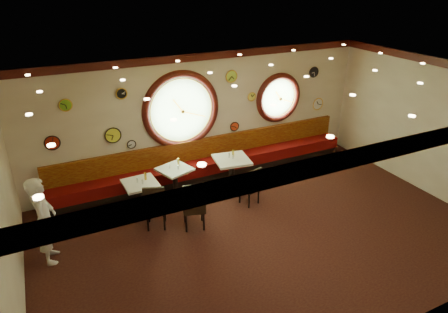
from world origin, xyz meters
TOP-DOWN VIEW (x-y plane):
  - floor at (0.00, 0.00)m, footprint 9.00×6.00m
  - ceiling at (0.00, 0.00)m, footprint 9.00×6.00m
  - wall_back at (0.00, 3.00)m, footprint 9.00×0.02m
  - wall_front at (0.00, -3.00)m, footprint 9.00×0.02m
  - wall_left at (-4.50, 0.00)m, footprint 0.02×6.00m
  - wall_right at (4.50, 0.00)m, footprint 0.02×6.00m
  - molding_back at (0.00, 2.95)m, footprint 9.00×0.10m
  - molding_front at (0.00, -2.95)m, footprint 9.00×0.10m
  - molding_right at (4.45, 0.00)m, footprint 0.10×6.00m
  - banquette_base at (0.00, 2.72)m, footprint 8.00×0.55m
  - banquette_seat at (0.00, 2.72)m, footprint 8.00×0.55m
  - banquette_back at (0.00, 2.94)m, footprint 8.00×0.10m
  - porthole_left_glass at (-0.60, 3.00)m, footprint 1.66×0.02m
  - porthole_left_frame at (-0.60, 2.98)m, footprint 1.98×0.18m
  - porthole_left_ring at (-0.60, 2.95)m, footprint 1.61×0.03m
  - porthole_right_glass at (2.20, 3.00)m, footprint 1.10×0.02m
  - porthole_right_frame at (2.20, 2.98)m, footprint 1.38×0.18m
  - porthole_right_ring at (2.20, 2.95)m, footprint 1.09×0.03m
  - wall_clock_0 at (-2.30, 2.96)m, footprint 0.36×0.03m
  - wall_clock_1 at (0.75, 2.96)m, footprint 0.30×0.03m
  - wall_clock_2 at (-3.60, 2.96)m, footprint 0.32×0.03m
  - wall_clock_3 at (-2.00, 2.96)m, footprint 0.24×0.03m
  - wall_clock_4 at (-1.90, 2.96)m, footprint 0.20×0.03m
  - wall_clock_5 at (3.30, 2.96)m, footprint 0.28×0.03m
  - wall_clock_6 at (0.85, 2.96)m, footprint 0.24×0.03m
  - wall_clock_7 at (1.35, 2.96)m, footprint 0.22×0.03m
  - wall_clock_8 at (3.55, 2.96)m, footprint 0.34×0.03m
  - wall_clock_9 at (-3.20, 2.96)m, footprint 0.26×0.03m
  - table_a at (-2.04, 1.78)m, footprint 0.74×0.74m
  - table_b at (-1.13, 2.14)m, footprint 0.87×0.87m
  - table_c at (0.20, 1.81)m, footprint 0.90×0.90m
  - chair_a at (-1.94, 1.08)m, footprint 0.56×0.56m
  - chair_b at (-1.22, 0.72)m, footprint 0.57×0.57m
  - chair_c at (0.34, 1.05)m, footprint 0.48×0.48m
  - condiment_a_salt at (-2.09, 1.81)m, footprint 0.03×0.03m
  - condiment_b_salt at (-1.23, 2.20)m, footprint 0.03×0.03m
  - condiment_c_salt at (0.17, 1.90)m, footprint 0.04×0.04m
  - condiment_a_pepper at (-2.01, 1.70)m, footprint 0.04×0.04m
  - condiment_b_pepper at (-1.07, 2.06)m, footprint 0.04×0.04m
  - condiment_c_pepper at (0.22, 1.80)m, footprint 0.04×0.04m
  - condiment_a_bottle at (-1.89, 1.86)m, footprint 0.05×0.05m
  - condiment_b_bottle at (-0.99, 2.26)m, footprint 0.05×0.05m
  - condiment_c_bottle at (0.28, 1.90)m, footprint 0.06×0.06m
  - waiter at (-4.00, 0.99)m, footprint 0.48×0.67m

SIDE VIEW (x-z plane):
  - floor at x=0.00m, z-range 0.00..0.00m
  - banquette_base at x=0.00m, z-range 0.00..0.20m
  - banquette_seat at x=0.00m, z-range 0.20..0.50m
  - table_b at x=-1.13m, z-range 0.10..0.86m
  - table_a at x=-2.04m, z-range 0.10..0.88m
  - chair_c at x=0.34m, z-range 0.25..0.82m
  - table_c at x=0.20m, z-range 0.11..0.99m
  - chair_a at x=-1.94m, z-range 0.27..0.91m
  - chair_b at x=-1.22m, z-range 0.29..0.97m
  - banquette_back at x=0.00m, z-range 0.48..1.02m
  - condiment_b_salt at x=-1.23m, z-range 0.76..0.85m
  - condiment_b_pepper at x=-1.07m, z-range 0.76..0.86m
  - condiment_a_salt at x=-2.09m, z-range 0.78..0.87m
  - condiment_a_pepper at x=-2.01m, z-range 0.78..0.88m
  - condiment_b_bottle at x=-0.99m, z-range 0.76..0.94m
  - waiter at x=-4.00m, z-range 0.00..1.72m
  - condiment_a_bottle at x=-1.89m, z-range 0.78..0.95m
  - condiment_c_salt at x=0.17m, z-range 0.88..0.99m
  - condiment_c_pepper at x=0.22m, z-range 0.88..0.99m
  - condiment_c_bottle at x=0.28m, z-range 0.88..1.06m
  - wall_clock_4 at x=-1.90m, z-range 1.10..1.30m
  - wall_clock_6 at x=0.85m, z-range 1.08..1.32m
  - wall_clock_8 at x=3.55m, z-range 1.28..1.62m
  - wall_clock_0 at x=-2.30m, z-range 1.32..1.68m
  - wall_clock_2 at x=-3.60m, z-range 1.39..1.71m
  - wall_back at x=0.00m, z-range 0.00..3.20m
  - wall_front at x=0.00m, z-range 0.00..3.20m
  - wall_left at x=-4.50m, z-range 0.00..3.20m
  - wall_right at x=4.50m, z-range 0.00..3.20m
  - porthole_right_ring at x=2.20m, z-range 1.26..2.34m
  - porthole_right_glass at x=2.20m, z-range 1.25..2.35m
  - porthole_right_frame at x=2.20m, z-range 1.11..2.49m
  - porthole_left_glass at x=-0.60m, z-range 1.02..2.68m
  - porthole_left_frame at x=-0.60m, z-range 0.86..2.84m
  - porthole_left_ring at x=-0.60m, z-range 1.04..2.66m
  - wall_clock_7 at x=1.35m, z-range 1.84..2.06m
  - wall_clock_9 at x=-3.20m, z-range 2.22..2.48m
  - wall_clock_5 at x=3.30m, z-range 2.26..2.54m
  - wall_clock_3 at x=-2.00m, z-range 2.33..2.57m
  - wall_clock_1 at x=0.75m, z-range 2.40..2.70m
  - molding_back at x=0.00m, z-range 3.02..3.20m
  - molding_front at x=0.00m, z-range 3.02..3.20m
  - molding_right at x=4.45m, z-range 3.02..3.20m
  - ceiling at x=0.00m, z-range 3.19..3.21m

